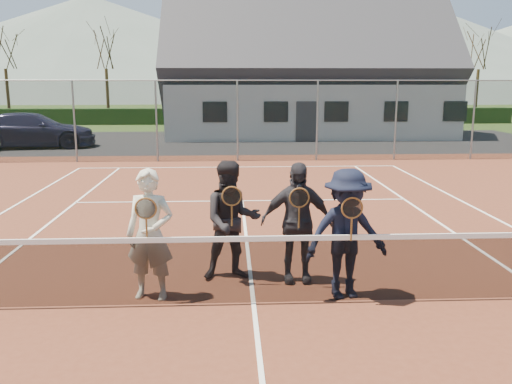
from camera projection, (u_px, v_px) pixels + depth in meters
ground at (236, 142)px, 26.86m from camera, size 220.00×220.00×0.00m
court_surface at (254, 304)px, 7.29m from camera, size 30.00×30.00×0.02m
tarmac_carpark at (154, 143)px, 26.67m from camera, size 40.00×12.00×0.01m
hedge_row at (234, 116)px, 38.50m from camera, size 40.00×1.20×1.10m
hill_west at (91, 47)px, 97.26m from camera, size 110.00×110.00×18.00m
hill_centre at (339, 37)px, 99.02m from camera, size 120.00×120.00×22.00m
car_c at (33, 130)px, 24.51m from camera, size 5.68×2.88×1.58m
court_markings at (254, 303)px, 7.29m from camera, size 11.03×23.83×0.01m
tennis_net at (253, 267)px, 7.18m from camera, size 11.68×0.08×1.10m
perimeter_fence at (237, 121)px, 20.20m from camera, size 30.07×0.07×3.02m
clubhouse at (306, 63)px, 30.17m from camera, size 15.60×8.20×7.70m
tree_a at (3, 40)px, 37.66m from camera, size 3.20×3.20×7.77m
tree_b at (105, 40)px, 37.99m from camera, size 3.20×3.20×7.77m
tree_c at (261, 41)px, 38.52m from camera, size 3.20×3.20×7.77m
tree_d at (399, 41)px, 39.00m from camera, size 3.20×3.20×7.77m
tree_e at (481, 42)px, 39.29m from camera, size 3.20×3.20×7.77m
player_a at (150, 235)px, 7.32m from camera, size 0.73×0.56×1.80m
player_b at (232, 220)px, 8.07m from camera, size 0.95×0.78×1.80m
player_c at (296, 222)px, 7.97m from camera, size 1.06×0.51×1.80m
player_d at (347, 234)px, 7.35m from camera, size 1.26×0.87×1.80m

